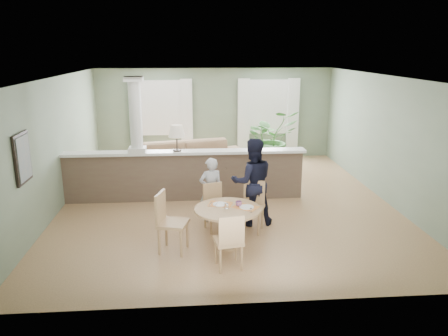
{
  "coord_description": "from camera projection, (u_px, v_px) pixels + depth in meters",
  "views": [
    {
      "loc": [
        -0.77,
        -9.05,
        3.26
      ],
      "look_at": [
        -0.13,
        -1.0,
        1.04
      ],
      "focal_mm": 35.0,
      "sensor_mm": 36.0,
      "label": 1
    }
  ],
  "objects": [
    {
      "name": "ground",
      "position": [
        226.0,
        201.0,
        9.62
      ],
      "size": [
        8.0,
        8.0,
        0.0
      ],
      "primitive_type": "plane",
      "color": "tan",
      "rests_on": "ground"
    },
    {
      "name": "chair_side",
      "position": [
        168.0,
        219.0,
        7.13
      ],
      "size": [
        0.56,
        0.56,
        1.01
      ],
      "rotation": [
        0.0,
        0.0,
        1.3
      ],
      "color": "tan",
      "rests_on": "ground"
    },
    {
      "name": "pony_wall",
      "position": [
        181.0,
        169.0,
        9.55
      ],
      "size": [
        5.32,
        0.38,
        2.7
      ],
      "color": "brown",
      "rests_on": "ground"
    },
    {
      "name": "man_person",
      "position": [
        252.0,
        182.0,
        8.2
      ],
      "size": [
        0.84,
        0.68,
        1.67
      ],
      "primitive_type": "imported",
      "rotation": [
        0.0,
        0.0,
        3.2
      ],
      "color": "black",
      "rests_on": "ground"
    },
    {
      "name": "houseplant",
      "position": [
        271.0,
        138.0,
        12.27
      ],
      "size": [
        1.78,
        1.65,
        1.62
      ],
      "primitive_type": "imported",
      "rotation": [
        0.0,
        0.0,
        0.31
      ],
      "color": "#336528",
      "rests_on": "ground"
    },
    {
      "name": "room_shell",
      "position": [
        223.0,
        115.0,
        9.74
      ],
      "size": [
        7.02,
        8.02,
        2.71
      ],
      "color": "gray",
      "rests_on": "ground"
    },
    {
      "name": "sofa",
      "position": [
        187.0,
        160.0,
        11.32
      ],
      "size": [
        3.25,
        1.83,
        0.89
      ],
      "primitive_type": "imported",
      "rotation": [
        0.0,
        0.0,
        0.22
      ],
      "color": "olive",
      "rests_on": "ground"
    },
    {
      "name": "chair_near",
      "position": [
        230.0,
        239.0,
        6.53
      ],
      "size": [
        0.47,
        0.47,
        0.9
      ],
      "rotation": [
        0.0,
        0.0,
        3.3
      ],
      "color": "tan",
      "rests_on": "ground"
    },
    {
      "name": "dining_table",
      "position": [
        228.0,
        216.0,
        7.33
      ],
      "size": [
        1.12,
        1.12,
        0.77
      ],
      "rotation": [
        0.0,
        0.0,
        -0.28
      ],
      "color": "tan",
      "rests_on": "ground"
    },
    {
      "name": "child_person",
      "position": [
        211.0,
        190.0,
        8.39
      ],
      "size": [
        0.52,
        0.41,
        1.26
      ],
      "primitive_type": "imported",
      "rotation": [
        0.0,
        0.0,
        3.39
      ],
      "color": "#AAA9AE",
      "rests_on": "ground"
    },
    {
      "name": "chair_far_man",
      "position": [
        253.0,
        204.0,
        8.0
      ],
      "size": [
        0.54,
        0.54,
        0.92
      ],
      "rotation": [
        0.0,
        0.0,
        -0.36
      ],
      "color": "tan",
      "rests_on": "ground"
    },
    {
      "name": "chair_far_boy",
      "position": [
        215.0,
        204.0,
        8.07
      ],
      "size": [
        0.48,
        0.48,
        0.85
      ],
      "rotation": [
        0.0,
        0.0,
        0.3
      ],
      "color": "tan",
      "rests_on": "ground"
    }
  ]
}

